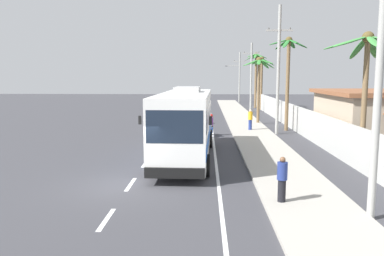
{
  "coord_description": "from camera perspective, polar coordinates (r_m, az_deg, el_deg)",
  "views": [
    {
      "loc": [
        3.16,
        -15.66,
        4.56
      ],
      "look_at": [
        2.4,
        5.57,
        1.7
      ],
      "focal_mm": 36.67,
      "sensor_mm": 36.0,
      "label": 1
    }
  ],
  "objects": [
    {
      "name": "palm_farthest",
      "position": [
        37.23,
        9.71,
        7.79
      ],
      "size": [
        2.98,
        3.16,
        6.25
      ],
      "color": "brown",
      "rests_on": "ground"
    },
    {
      "name": "utility_pole_far",
      "position": [
        49.19,
        8.6,
        7.45
      ],
      "size": [
        2.19,
        0.24,
        8.51
      ],
      "color": "#9E9E99",
      "rests_on": "ground"
    },
    {
      "name": "palm_fourth",
      "position": [
        33.28,
        13.8,
        8.94
      ],
      "size": [
        3.29,
        3.11,
        7.67
      ],
      "color": "brown",
      "rests_on": "ground"
    },
    {
      "name": "utility_pole_mid",
      "position": [
        31.05,
        12.45,
        8.43
      ],
      "size": [
        2.02,
        0.24,
        9.82
      ],
      "color": "#9E9E99",
      "rests_on": "ground"
    },
    {
      "name": "utility_pole_nearest",
      "position": [
        13.27,
        25.37,
        8.87
      ],
      "size": [
        3.44,
        0.24,
        9.35
      ],
      "color": "#9E9E99",
      "rests_on": "ground"
    },
    {
      "name": "ground_plane",
      "position": [
        16.61,
        -9.09,
        -8.36
      ],
      "size": [
        160.0,
        160.0,
        0.0
      ],
      "primitive_type": "plane",
      "color": "#3A3A3F"
    },
    {
      "name": "coach_bus_foreground",
      "position": [
        21.43,
        -0.93,
        0.88
      ],
      "size": [
        3.19,
        11.35,
        3.9
      ],
      "color": "white",
      "rests_on": "ground"
    },
    {
      "name": "pedestrian_near_kerb",
      "position": [
        32.36,
        8.47,
        1.28
      ],
      "size": [
        0.36,
        0.36,
        1.67
      ],
      "rotation": [
        0.0,
        0.0,
        1.11
      ],
      "color": "navy",
      "rests_on": "sidewalk_kerb"
    },
    {
      "name": "sidewalk_kerb",
      "position": [
        26.3,
        9.98,
        -2.28
      ],
      "size": [
        3.2,
        90.0,
        0.14
      ],
      "primitive_type": "cube",
      "color": "#A8A399",
      "rests_on": "ground"
    },
    {
      "name": "utility_pole_distant",
      "position": [
        67.45,
        6.85,
        7.57
      ],
      "size": [
        3.61,
        0.24,
        8.44
      ],
      "color": "#9E9E99",
      "rests_on": "ground"
    },
    {
      "name": "palm_third",
      "position": [
        55.87,
        9.28,
        8.29
      ],
      "size": [
        2.99,
        3.08,
        7.74
      ],
      "color": "brown",
      "rests_on": "ground"
    },
    {
      "name": "motorcycle_beside_bus",
      "position": [
        29.63,
        2.8,
        0.12
      ],
      "size": [
        0.56,
        1.96,
        1.66
      ],
      "color": "black",
      "rests_on": "ground"
    },
    {
      "name": "boundary_wall",
      "position": [
        30.78,
        16.02,
        0.78
      ],
      "size": [
        0.24,
        60.0,
        2.06
      ],
      "primitive_type": "cube",
      "color": "#B2B2AD",
      "rests_on": "ground"
    },
    {
      "name": "palm_second",
      "position": [
        53.17,
        10.08,
        7.94
      ],
      "size": [
        3.49,
        3.38,
        7.0
      ],
      "color": "brown",
      "rests_on": "ground"
    },
    {
      "name": "lane_markings",
      "position": [
        30.81,
        0.48,
        -0.84
      ],
      "size": [
        3.85,
        71.0,
        0.01
      ],
      "color": "white",
      "rests_on": "ground"
    },
    {
      "name": "pedestrian_midwalk",
      "position": [
        14.19,
        12.97,
        -7.16
      ],
      "size": [
        0.36,
        0.36,
        1.61
      ],
      "rotation": [
        0.0,
        0.0,
        5.28
      ],
      "color": "black",
      "rests_on": "sidewalk_kerb"
    },
    {
      "name": "palm_nearest",
      "position": [
        20.84,
        24.05,
        8.45
      ],
      "size": [
        3.92,
        3.91,
        6.64
      ],
      "color": "brown",
      "rests_on": "ground"
    }
  ]
}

